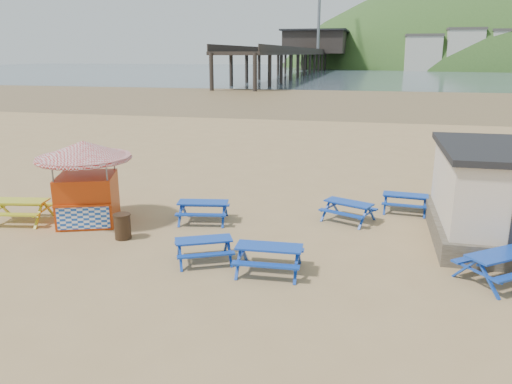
% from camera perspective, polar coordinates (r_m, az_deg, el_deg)
% --- Properties ---
extents(ground, '(400.00, 400.00, 0.00)m').
position_cam_1_polar(ground, '(17.59, -2.94, -4.30)').
color(ground, tan).
rests_on(ground, ground).
extents(wet_sand, '(400.00, 400.00, 0.00)m').
position_cam_1_polar(wet_sand, '(71.29, 9.44, 10.54)').
color(wet_sand, brown).
rests_on(wet_sand, ground).
extents(sea, '(400.00, 400.00, 0.00)m').
position_cam_1_polar(sea, '(186.05, 11.94, 13.38)').
color(sea, '#42525E').
rests_on(sea, ground).
extents(picnic_table_blue_a, '(2.04, 1.75, 0.76)m').
position_cam_1_polar(picnic_table_blue_a, '(18.38, -6.05, -2.23)').
color(picnic_table_blue_a, '#0A46B3').
rests_on(picnic_table_blue_a, ground).
extents(picnic_table_blue_b, '(2.15, 1.98, 0.73)m').
position_cam_1_polar(picnic_table_blue_b, '(18.67, 10.51, -2.19)').
color(picnic_table_blue_b, '#0A46B3').
rests_on(picnic_table_blue_b, ground).
extents(picnic_table_blue_c, '(1.80, 1.50, 0.71)m').
position_cam_1_polar(picnic_table_blue_c, '(20.24, 16.66, -1.22)').
color(picnic_table_blue_c, '#0A46B3').
rests_on(picnic_table_blue_c, ground).
extents(picnic_table_blue_d, '(1.92, 1.57, 0.78)m').
position_cam_1_polar(picnic_table_blue_d, '(14.17, 1.50, -7.63)').
color(picnic_table_blue_d, '#0A46B3').
rests_on(picnic_table_blue_d, ground).
extents(picnic_table_blue_e, '(2.07, 1.92, 0.70)m').
position_cam_1_polar(picnic_table_blue_e, '(14.96, -5.96, -6.60)').
color(picnic_table_blue_e, '#0A46B3').
rests_on(picnic_table_blue_e, ground).
extents(picnic_table_blue_f, '(2.50, 2.44, 0.82)m').
position_cam_1_polar(picnic_table_blue_f, '(15.07, 26.07, -7.77)').
color(picnic_table_blue_f, '#0A46B3').
rests_on(picnic_table_blue_f, ground).
extents(picnic_table_yellow, '(2.22, 1.91, 0.83)m').
position_cam_1_polar(picnic_table_yellow, '(20.15, -25.30, -1.98)').
color(picnic_table_yellow, '#9FB115').
rests_on(picnic_table_yellow, ground).
extents(ice_cream_kiosk, '(4.33, 4.33, 3.02)m').
position_cam_1_polar(ice_cream_kiosk, '(18.80, -18.93, 2.20)').
color(ice_cream_kiosk, '#B2350B').
rests_on(ice_cream_kiosk, ground).
extents(litter_bin, '(0.58, 0.58, 0.86)m').
position_cam_1_polar(litter_bin, '(17.18, -15.01, -3.79)').
color(litter_bin, '#372214').
rests_on(litter_bin, ground).
extents(pier, '(24.00, 220.00, 39.29)m').
position_cam_1_polar(pier, '(195.44, 6.63, 15.29)').
color(pier, black).
rests_on(pier, ground).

